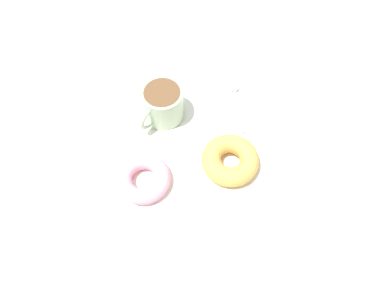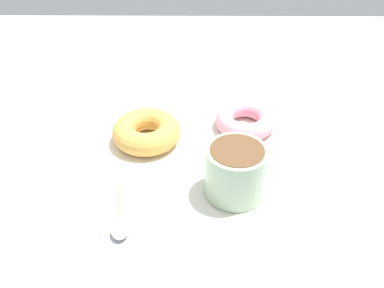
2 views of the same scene
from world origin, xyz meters
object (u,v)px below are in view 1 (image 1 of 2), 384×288
object	(u,v)px
donut_far	(144,179)
spoon	(235,93)
coffee_cup	(162,104)
donut_near_cup	(230,160)

from	to	relation	value
donut_far	spoon	size ratio (longest dim) A/B	0.72
coffee_cup	donut_near_cup	size ratio (longest dim) A/B	0.93
coffee_cup	donut_near_cup	distance (cm)	18.58
donut_near_cup	donut_far	bearing A→B (deg)	13.72
spoon	coffee_cup	bearing A→B (deg)	19.98
coffee_cup	spoon	distance (cm)	17.29
coffee_cup	donut_far	xyz separation A→B (cm)	(2.95, 16.26, -2.42)
coffee_cup	donut_far	distance (cm)	16.70
donut_far	donut_near_cup	bearing A→B (deg)	-166.28
coffee_cup	spoon	size ratio (longest dim) A/B	0.72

